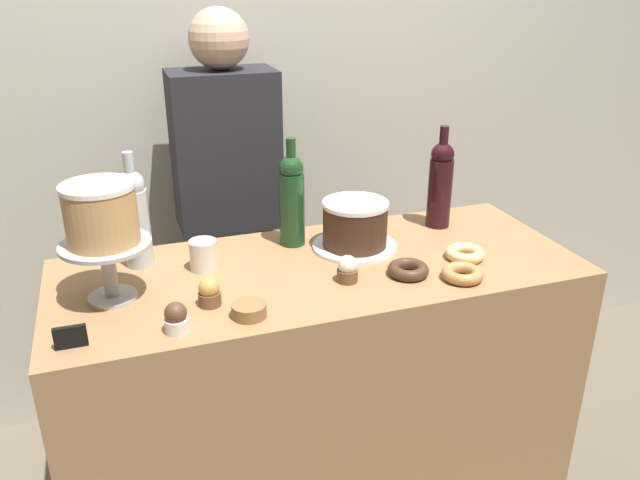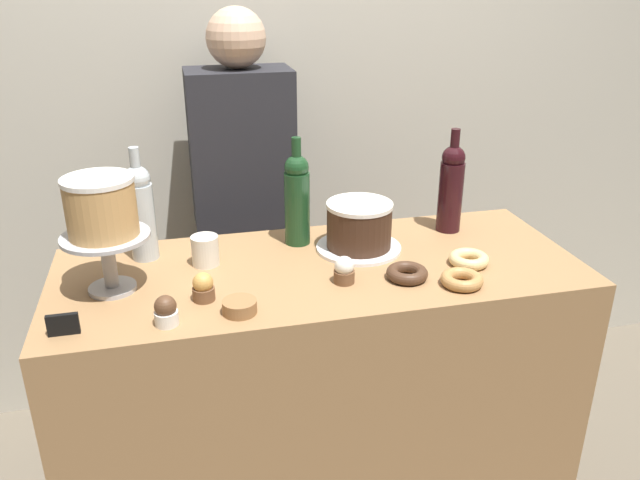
% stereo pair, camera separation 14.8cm
% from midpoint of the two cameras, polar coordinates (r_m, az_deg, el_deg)
% --- Properties ---
extents(back_wall, '(6.00, 0.05, 2.60)m').
position_cam_midpoint_polar(back_wall, '(2.48, -3.08, 13.70)').
color(back_wall, '#BCB7A8').
rests_on(back_wall, ground_plane).
extents(display_counter, '(1.47, 0.59, 0.94)m').
position_cam_midpoint_polar(display_counter, '(2.02, 2.17, -14.57)').
color(display_counter, '#997047').
rests_on(display_counter, ground_plane).
extents(cake_stand_pedestal, '(0.22, 0.22, 0.16)m').
position_cam_midpoint_polar(cake_stand_pedestal, '(1.66, -16.17, -1.18)').
color(cake_stand_pedestal, '#B2B2B7').
rests_on(cake_stand_pedestal, display_counter).
extents(white_layer_cake, '(0.17, 0.17, 0.15)m').
position_cam_midpoint_polar(white_layer_cake, '(1.62, -16.66, 2.86)').
color(white_layer_cake, tan).
rests_on(white_layer_cake, cake_stand_pedestal).
extents(silver_serving_platter, '(0.25, 0.25, 0.01)m').
position_cam_midpoint_polar(silver_serving_platter, '(1.88, 5.75, -0.72)').
color(silver_serving_platter, white).
rests_on(silver_serving_platter, display_counter).
extents(chocolate_round_cake, '(0.19, 0.19, 0.14)m').
position_cam_midpoint_polar(chocolate_round_cake, '(1.85, 5.83, 1.33)').
color(chocolate_round_cake, '#3D2619').
rests_on(chocolate_round_cake, silver_serving_platter).
extents(wine_bottle_green, '(0.08, 0.08, 0.33)m').
position_cam_midpoint_polar(wine_bottle_green, '(1.87, 0.20, 3.80)').
color(wine_bottle_green, '#193D1E').
rests_on(wine_bottle_green, display_counter).
extents(wine_bottle_clear, '(0.08, 0.08, 0.33)m').
position_cam_midpoint_polar(wine_bottle_clear, '(1.82, -13.60, 2.55)').
color(wine_bottle_clear, '#B2BCC1').
rests_on(wine_bottle_clear, display_counter).
extents(wine_bottle_dark_red, '(0.08, 0.08, 0.33)m').
position_cam_midpoint_polar(wine_bottle_dark_red, '(2.02, 13.79, 4.66)').
color(wine_bottle_dark_red, black).
rests_on(wine_bottle_dark_red, display_counter).
extents(cupcake_vanilla, '(0.06, 0.06, 0.07)m').
position_cam_midpoint_polar(cupcake_vanilla, '(1.67, 4.74, -2.80)').
color(cupcake_vanilla, brown).
rests_on(cupcake_vanilla, display_counter).
extents(cupcake_caramel, '(0.06, 0.06, 0.07)m').
position_cam_midpoint_polar(cupcake_caramel, '(1.60, -7.85, -4.31)').
color(cupcake_caramel, brown).
rests_on(cupcake_caramel, display_counter).
extents(cupcake_chocolate, '(0.06, 0.06, 0.07)m').
position_cam_midpoint_polar(cupcake_chocolate, '(1.50, -10.96, -6.38)').
color(cupcake_chocolate, white).
rests_on(cupcake_chocolate, display_counter).
extents(donut_glazed, '(0.11, 0.11, 0.03)m').
position_cam_midpoint_polar(donut_glazed, '(1.84, 15.51, -1.72)').
color(donut_glazed, '#E0C17F').
rests_on(donut_glazed, display_counter).
extents(donut_maple, '(0.11, 0.11, 0.03)m').
position_cam_midpoint_polar(donut_maple, '(1.72, 15.08, -3.52)').
color(donut_maple, '#B27F47').
rests_on(donut_maple, display_counter).
extents(donut_chocolate, '(0.11, 0.11, 0.03)m').
position_cam_midpoint_polar(donut_chocolate, '(1.72, 10.30, -3.01)').
color(donut_chocolate, '#472D1E').
rests_on(donut_chocolate, display_counter).
extents(cookie_stack, '(0.08, 0.08, 0.03)m').
position_cam_midpoint_polar(cookie_stack, '(1.54, -4.50, -6.06)').
color(cookie_stack, olive).
rests_on(cookie_stack, display_counter).
extents(price_sign_chalkboard, '(0.07, 0.01, 0.05)m').
position_cam_midpoint_polar(price_sign_chalkboard, '(1.53, -19.57, -7.25)').
color(price_sign_chalkboard, black).
rests_on(price_sign_chalkboard, display_counter).
extents(coffee_cup_ceramic, '(0.08, 0.08, 0.09)m').
position_cam_midpoint_polar(coffee_cup_ceramic, '(1.78, -7.96, -0.99)').
color(coffee_cup_ceramic, silver).
rests_on(coffee_cup_ceramic, display_counter).
extents(barista_figure, '(0.36, 0.22, 1.60)m').
position_cam_midpoint_polar(barista_figure, '(2.36, -4.95, 1.46)').
color(barista_figure, black).
rests_on(barista_figure, ground_plane).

